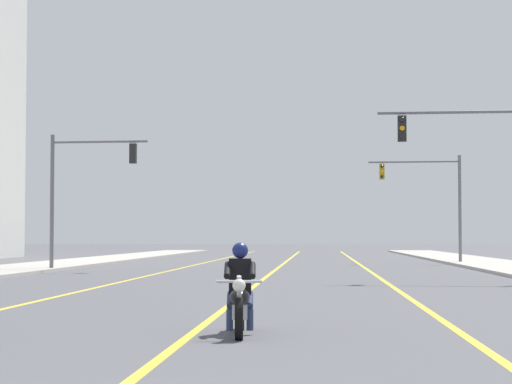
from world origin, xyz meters
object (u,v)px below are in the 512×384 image
motorcycle_with_rider (240,297)px  traffic_signal_near_right (494,161)px  traffic_signal_mid_right (433,192)px  traffic_signal_near_left (79,181)px

motorcycle_with_rider → traffic_signal_near_right: traffic_signal_near_right is taller
traffic_signal_near_right → traffic_signal_mid_right: same height
motorcycle_with_rider → traffic_signal_mid_right: 41.48m
traffic_signal_near_right → traffic_signal_near_left: size_ratio=1.00×
motorcycle_with_rider → traffic_signal_mid_right: (7.78, 40.59, 3.54)m
traffic_signal_mid_right → motorcycle_with_rider: bearing=-100.9°
traffic_signal_near_left → motorcycle_with_rider: bearing=-71.1°
traffic_signal_near_right → traffic_signal_mid_right: 22.35m
traffic_signal_near_right → traffic_signal_mid_right: (0.51, 22.35, -0.03)m
traffic_signal_mid_right → traffic_signal_near_right: bearing=-91.3°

